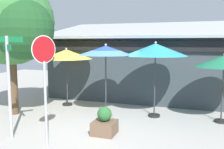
{
  "coord_description": "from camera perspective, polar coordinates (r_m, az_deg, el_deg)",
  "views": [
    {
      "loc": [
        3.28,
        -7.58,
        2.78
      ],
      "look_at": [
        0.23,
        1.2,
        1.6
      ],
      "focal_mm": 40.12,
      "sensor_mm": 36.0,
      "label": 1
    }
  ],
  "objects": [
    {
      "name": "ground_plane",
      "position": [
        8.73,
        -4.12,
        -11.7
      ],
      "size": [
        28.0,
        28.0,
        0.1
      ],
      "primitive_type": "cube",
      "color": "#ADA8A0"
    },
    {
      "name": "shade_tree",
      "position": [
        10.16,
        -21.7,
        10.79
      ],
      "size": [
        3.63,
        3.3,
        5.23
      ],
      "color": "brown",
      "rests_on": "ground"
    },
    {
      "name": "stop_sign",
      "position": [
        6.75,
        -15.12,
        0.71
      ],
      "size": [
        0.28,
        0.68,
        2.97
      ],
      "color": "#A8AAB2",
      "rests_on": "ground"
    },
    {
      "name": "sidewalk_planter",
      "position": [
        7.78,
        -1.71,
        -11.08
      ],
      "size": [
        0.69,
        0.69,
        0.85
      ],
      "color": "brown",
      "rests_on": "ground"
    },
    {
      "name": "patio_umbrella_forest_green_far_right",
      "position": [
        9.37,
        24.2,
        2.63
      ],
      "size": [
        1.96,
        1.96,
        2.42
      ],
      "color": "black",
      "rests_on": "ground"
    },
    {
      "name": "patio_umbrella_royal_blue_center",
      "position": [
        9.3,
        -1.45,
        5.33
      ],
      "size": [
        2.04,
        2.04,
        2.75
      ],
      "color": "black",
      "rests_on": "ground"
    },
    {
      "name": "cafe_building",
      "position": [
        13.14,
        8.1,
        1.99
      ],
      "size": [
        9.81,
        4.9,
        3.97
      ],
      "color": "#333D42",
      "rests_on": "ground"
    },
    {
      "name": "street_sign_post",
      "position": [
        7.74,
        -22.54,
        -0.36
      ],
      "size": [
        0.73,
        0.78,
        2.97
      ],
      "color": "#A8AAB2",
      "rests_on": "ground"
    },
    {
      "name": "patio_umbrella_teal_right",
      "position": [
        9.36,
        9.88,
        5.49
      ],
      "size": [
        2.34,
        2.34,
        2.83
      ],
      "color": "black",
      "rests_on": "ground"
    },
    {
      "name": "patio_umbrella_mustard_left",
      "position": [
        11.16,
        -10.36,
        4.48
      ],
      "size": [
        2.26,
        2.26,
        2.56
      ],
      "color": "black",
      "rests_on": "ground"
    }
  ]
}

